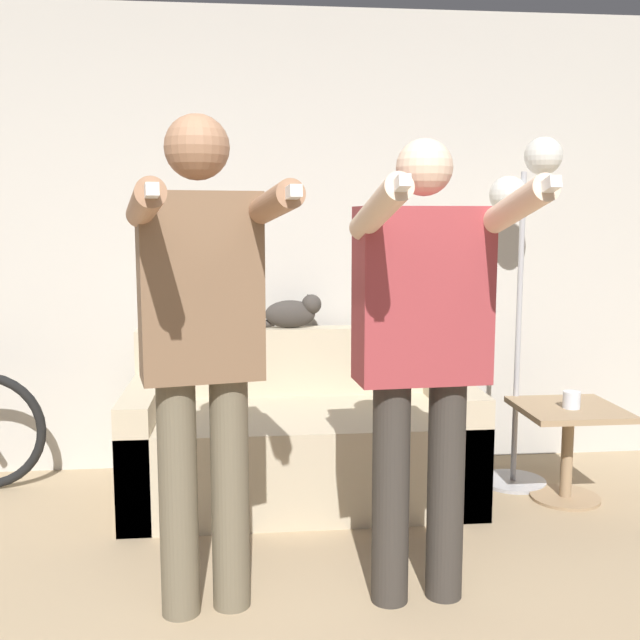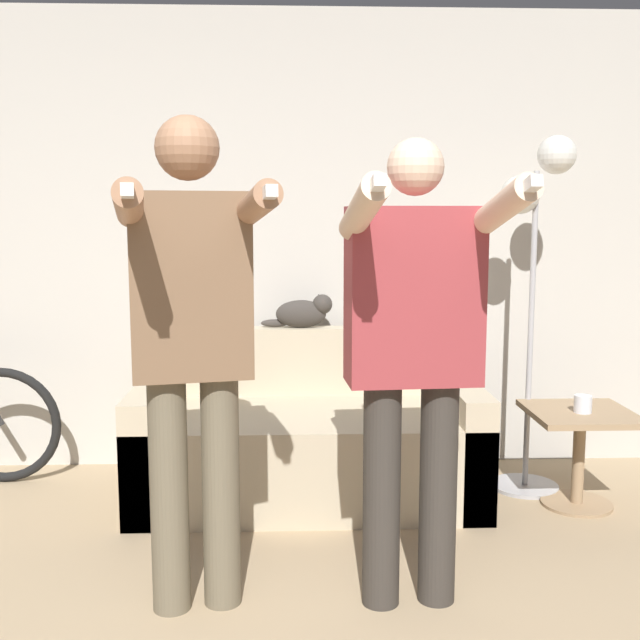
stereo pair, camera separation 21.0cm
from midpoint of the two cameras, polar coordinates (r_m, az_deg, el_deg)
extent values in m
cube|color=beige|center=(4.33, -2.59, 5.88)|extent=(10.00, 0.05, 2.60)
cube|color=beige|center=(3.95, 0.62, -10.11)|extent=(1.75, 0.89, 0.46)
cube|color=beige|center=(4.21, 0.38, -3.11)|extent=(1.75, 0.14, 0.37)
cube|color=beige|center=(3.97, -11.10, -9.10)|extent=(0.16, 0.89, 0.60)
cube|color=beige|center=(4.04, 12.12, -8.82)|extent=(0.16, 0.89, 0.60)
cylinder|color=#6B604C|center=(2.84, -9.29, -13.07)|extent=(0.14, 0.14, 0.88)
cylinder|color=#6B604C|center=(2.86, -5.42, -12.86)|extent=(0.14, 0.14, 0.88)
cube|color=brown|center=(2.67, -7.64, 2.60)|extent=(0.45, 0.30, 0.66)
sphere|color=#9E7051|center=(2.67, -7.83, 12.87)|extent=(0.23, 0.23, 0.23)
cylinder|color=#9E7051|center=(2.40, -11.92, 8.60)|extent=(0.19, 0.51, 0.15)
cube|color=white|center=(2.15, -11.75, 9.50)|extent=(0.06, 0.13, 0.05)
cylinder|color=#9E7051|center=(2.45, -2.44, 8.74)|extent=(0.19, 0.51, 0.15)
cube|color=white|center=(2.20, -1.19, 9.62)|extent=(0.06, 0.13, 0.05)
cylinder|color=#38332D|center=(2.87, 6.87, -13.12)|extent=(0.14, 0.14, 0.85)
cylinder|color=#38332D|center=(2.92, 11.08, -12.81)|extent=(0.14, 0.14, 0.85)
cube|color=#9E383D|center=(2.72, 9.33, 1.83)|extent=(0.49, 0.25, 0.64)
sphere|color=beige|center=(2.71, 9.54, 11.44)|extent=(0.20, 0.20, 0.20)
cylinder|color=beige|center=(2.42, 5.78, 8.40)|extent=(0.12, 0.51, 0.21)
cube|color=white|center=(2.18, 7.12, 10.12)|extent=(0.04, 0.13, 0.07)
cylinder|color=beige|center=(2.55, 15.90, 8.12)|extent=(0.12, 0.51, 0.21)
cube|color=white|center=(2.33, 18.20, 9.64)|extent=(0.04, 0.13, 0.07)
ellipsoid|color=#3D3833|center=(4.16, -0.02, 0.47)|extent=(0.28, 0.12, 0.16)
sphere|color=#3D3833|center=(4.16, 1.63, 1.20)|extent=(0.11, 0.11, 0.11)
ellipsoid|color=#3D3833|center=(4.19, -2.04, -0.24)|extent=(0.15, 0.04, 0.04)
cone|color=#3D3833|center=(4.14, 1.38, 1.74)|extent=(0.03, 0.03, 0.03)
cone|color=#3D3833|center=(4.18, 1.34, 1.80)|extent=(0.03, 0.03, 0.03)
cylinder|color=#B2B2B7|center=(4.30, 16.72, -12.03)|extent=(0.36, 0.36, 0.02)
cylinder|color=#B2B2B7|center=(4.10, 17.18, -1.02)|extent=(0.03, 0.03, 1.68)
sphere|color=white|center=(4.10, 19.05, 11.82)|extent=(0.20, 0.20, 0.20)
sphere|color=white|center=(4.03, 16.50, 9.15)|extent=(0.20, 0.20, 0.20)
cylinder|color=#A38460|center=(4.15, 20.37, -12.98)|extent=(0.35, 0.35, 0.02)
cylinder|color=#A38460|center=(4.07, 20.52, -10.05)|extent=(0.06, 0.06, 0.46)
cube|color=#A38460|center=(4.01, 20.69, -6.70)|extent=(0.50, 0.50, 0.03)
cylinder|color=silver|center=(3.96, 20.85, -6.01)|extent=(0.09, 0.09, 0.09)
torus|color=black|center=(4.43, -21.83, -7.46)|extent=(0.64, 0.05, 0.64)
camera|label=1|loc=(0.10, -88.14, 0.25)|focal=42.00mm
camera|label=2|loc=(0.10, 91.86, -0.25)|focal=42.00mm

